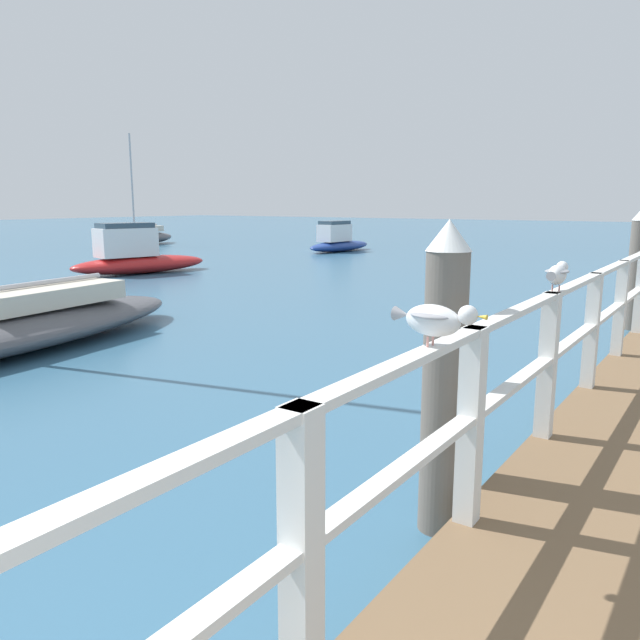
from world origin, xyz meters
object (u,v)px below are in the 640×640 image
boat_2 (338,241)px  seagull_foreground (435,319)px  boat_4 (136,257)px  dock_piling_far (636,269)px  dock_piling_near (444,379)px  seagull_background (557,273)px  boat_0 (139,237)px

boat_2 → seagull_foreground: bearing=126.8°
seagull_foreground → boat_4: seagull_foreground is taller
dock_piling_far → boat_2: dock_piling_far is taller
dock_piling_near → boat_2: bearing=124.6°
seagull_background → boat_2: size_ratio=0.11×
boat_0 → dock_piling_near: bearing=131.3°
seagull_foreground → boat_0: (-25.15, 18.71, -1.27)m
boat_0 → boat_4: 13.67m
dock_piling_far → boat_2: bearing=139.5°
dock_piling_near → seagull_background: size_ratio=4.40×
dock_piling_far → boat_0: 26.50m
seagull_background → boat_0: (-25.14, 16.47, -1.27)m
boat_4 → seagull_foreground: bearing=159.1°
seagull_foreground → boat_4: (-14.60, 10.01, -1.14)m
dock_piling_near → boat_2: (-13.84, 20.03, -0.60)m
seagull_foreground → boat_2: (-14.23, 21.08, -1.21)m
dock_piling_far → boat_4: bearing=177.0°
dock_piling_near → boat_4: dock_piling_near is taller
seagull_foreground → boat_0: size_ratio=0.08×
dock_piling_near → boat_4: bearing=147.8°
dock_piling_far → boat_2: size_ratio=0.50×
dock_piling_near → seagull_background: 1.39m
boat_2 → boat_4: size_ratio=0.91×
dock_piling_far → boat_0: size_ratio=0.37×
seagull_background → boat_4: 16.57m
boat_2 → dock_piling_near: bearing=127.4°
boat_0 → dock_piling_far: bearing=145.9°
dock_piling_near → seagull_foreground: size_ratio=4.39×
dock_piling_far → seagull_foreground: (0.39, -9.27, 0.61)m
seagull_foreground → seagull_background: 2.25m
dock_piling_near → boat_0: 30.42m
dock_piling_near → seagull_foreground: dock_piling_near is taller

